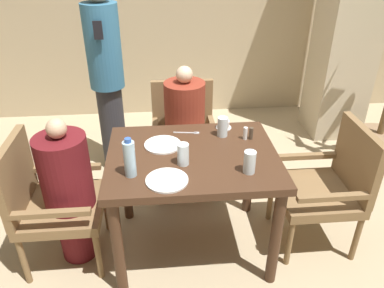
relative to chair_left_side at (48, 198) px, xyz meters
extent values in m
plane|color=tan|center=(0.94, 0.00, -0.49)|extent=(16.00, 16.00, 0.00)
cube|color=#BCAD8E|center=(2.67, 1.68, 0.86)|extent=(0.53, 0.53, 2.70)
cube|color=#422819|center=(0.94, 0.00, 0.26)|extent=(1.07, 0.83, 0.05)
cylinder|color=#422819|center=(0.47, -0.36, -0.13)|extent=(0.07, 0.07, 0.72)
cylinder|color=#422819|center=(1.42, -0.36, -0.13)|extent=(0.07, 0.07, 0.72)
cylinder|color=#422819|center=(0.47, 0.36, -0.13)|extent=(0.07, 0.07, 0.72)
cylinder|color=#422819|center=(1.42, 0.36, -0.13)|extent=(0.07, 0.07, 0.72)
cube|color=brown|center=(0.08, 0.00, -0.08)|extent=(0.53, 0.53, 0.07)
cube|color=brown|center=(-0.16, 0.00, 0.18)|extent=(0.05, 0.53, 0.46)
cube|color=brown|center=(0.08, 0.24, 0.07)|extent=(0.47, 0.04, 0.04)
cube|color=brown|center=(0.08, -0.24, 0.07)|extent=(0.47, 0.04, 0.04)
cylinder|color=brown|center=(0.32, 0.23, -0.30)|extent=(0.04, 0.04, 0.37)
cylinder|color=brown|center=(0.32, -0.23, -0.30)|extent=(0.04, 0.04, 0.37)
cylinder|color=brown|center=(-0.15, 0.23, -0.30)|extent=(0.04, 0.04, 0.37)
cylinder|color=brown|center=(-0.15, -0.23, -0.30)|extent=(0.04, 0.04, 0.37)
cylinder|color=#5B1419|center=(0.14, 0.00, -0.27)|extent=(0.24, 0.24, 0.44)
cylinder|color=#5B1419|center=(0.14, 0.00, 0.20)|extent=(0.32, 0.32, 0.49)
sphere|color=tan|center=(0.14, 0.00, 0.50)|extent=(0.12, 0.12, 0.12)
cube|color=brown|center=(0.94, 0.74, -0.08)|extent=(0.53, 0.53, 0.07)
cube|color=brown|center=(0.94, 0.98, 0.18)|extent=(0.53, 0.05, 0.46)
cube|color=brown|center=(1.19, 0.74, 0.07)|extent=(0.04, 0.47, 0.04)
cube|color=brown|center=(0.70, 0.74, 0.07)|extent=(0.04, 0.47, 0.04)
cylinder|color=brown|center=(1.18, 0.51, -0.30)|extent=(0.04, 0.04, 0.37)
cylinder|color=brown|center=(0.71, 0.51, -0.30)|extent=(0.04, 0.04, 0.37)
cylinder|color=brown|center=(1.18, 0.97, -0.30)|extent=(0.04, 0.04, 0.37)
cylinder|color=brown|center=(0.71, 0.97, -0.30)|extent=(0.04, 0.04, 0.37)
cylinder|color=maroon|center=(0.94, 0.68, -0.27)|extent=(0.24, 0.24, 0.44)
cylinder|color=maroon|center=(0.94, 0.68, 0.23)|extent=(0.32, 0.32, 0.55)
sphere|color=beige|center=(0.94, 0.68, 0.57)|extent=(0.13, 0.13, 0.13)
cube|color=brown|center=(1.80, 0.00, -0.08)|extent=(0.53, 0.53, 0.07)
cube|color=brown|center=(2.05, 0.00, 0.18)|extent=(0.05, 0.53, 0.46)
cube|color=brown|center=(1.80, -0.24, 0.07)|extent=(0.47, 0.04, 0.04)
cube|color=brown|center=(1.80, 0.24, 0.07)|extent=(0.47, 0.04, 0.04)
cylinder|color=brown|center=(1.57, -0.23, -0.30)|extent=(0.04, 0.04, 0.37)
cylinder|color=brown|center=(1.57, 0.23, -0.30)|extent=(0.04, 0.04, 0.37)
cylinder|color=brown|center=(2.04, -0.23, -0.30)|extent=(0.04, 0.04, 0.37)
cylinder|color=brown|center=(2.04, 0.23, -0.30)|extent=(0.04, 0.04, 0.37)
cylinder|color=#2D2D33|center=(0.31, 1.13, -0.08)|extent=(0.23, 0.23, 0.82)
cylinder|color=teal|center=(0.31, 1.13, 0.67)|extent=(0.29, 0.29, 0.69)
cube|color=black|center=(0.31, 0.95, 0.85)|extent=(0.07, 0.01, 0.14)
cylinder|color=#896B4C|center=(2.82, 0.96, -0.33)|extent=(0.44, 0.44, 0.32)
cylinder|color=white|center=(0.77, -0.28, 0.29)|extent=(0.24, 0.24, 0.01)
cylinder|color=white|center=(0.76, 0.13, 0.29)|extent=(0.24, 0.24, 0.01)
cylinder|color=white|center=(1.20, 0.34, 0.29)|extent=(0.11, 0.11, 0.01)
cylinder|color=white|center=(1.20, 0.34, 0.32)|extent=(0.08, 0.08, 0.05)
cylinder|color=#A3C6DB|center=(0.57, -0.20, 0.39)|extent=(0.07, 0.07, 0.22)
cylinder|color=#3359B2|center=(0.57, -0.20, 0.51)|extent=(0.04, 0.04, 0.02)
cylinder|color=silver|center=(1.25, -0.23, 0.35)|extent=(0.07, 0.07, 0.14)
cylinder|color=silver|center=(0.88, -0.11, 0.35)|extent=(0.07, 0.07, 0.14)
cylinder|color=silver|center=(1.17, 0.23, 0.35)|extent=(0.07, 0.07, 0.14)
cylinder|color=white|center=(1.31, 0.16, 0.33)|extent=(0.03, 0.03, 0.09)
cylinder|color=#4C3D2D|center=(1.35, 0.16, 0.33)|extent=(0.03, 0.03, 0.08)
cube|color=silver|center=(0.92, 0.29, 0.29)|extent=(0.16, 0.03, 0.00)
cube|color=silver|center=(1.00, 0.28, 0.29)|extent=(0.04, 0.03, 0.00)
camera|label=1|loc=(0.76, -2.00, 1.51)|focal=35.00mm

